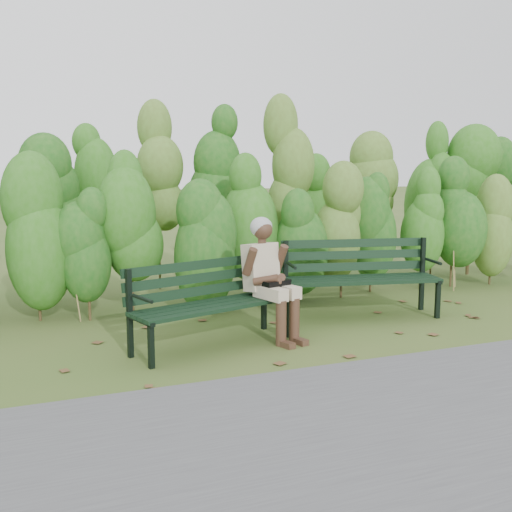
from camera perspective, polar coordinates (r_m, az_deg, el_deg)
name	(u,v)px	position (r m, az deg, el deg)	size (l,w,h in m)	color
ground	(269,338)	(5.80, 1.29, -7.82)	(80.00, 80.00, 0.00)	#3C5A20
footpath	(407,430)	(3.99, 14.20, -15.75)	(60.00, 2.50, 0.01)	#474749
hedge_band	(210,198)	(7.33, -4.39, 5.54)	(11.04, 1.67, 2.42)	#47381E
leaf_litter	(265,343)	(5.64, 0.84, -8.27)	(6.05, 2.02, 0.01)	brown
bench_left	(208,296)	(5.50, -4.56, -3.84)	(1.63, 0.93, 0.77)	black
bench_right	(359,271)	(6.68, 9.77, -1.43)	(1.75, 0.87, 0.84)	black
seated_woman	(269,271)	(5.68, 1.22, -1.44)	(0.50, 0.73, 1.16)	beige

